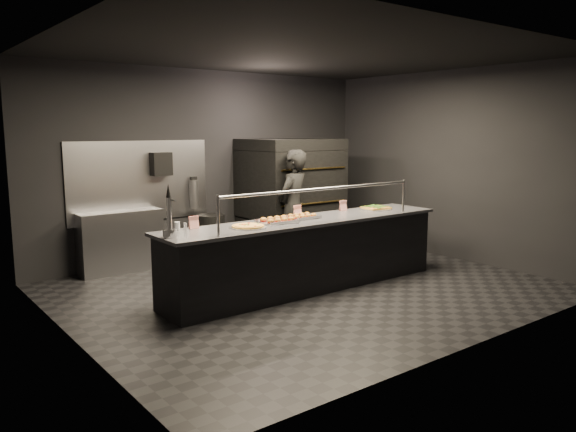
% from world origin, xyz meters
% --- Properties ---
extents(room, '(6.04, 6.00, 3.00)m').
position_xyz_m(room, '(-0.02, 0.05, 1.50)').
color(room, black).
rests_on(room, ground).
extents(service_counter, '(4.10, 0.78, 1.37)m').
position_xyz_m(service_counter, '(0.00, -0.00, 0.46)').
color(service_counter, black).
rests_on(service_counter, ground).
extents(pizza_oven, '(1.50, 1.23, 1.91)m').
position_xyz_m(pizza_oven, '(1.20, 1.90, 0.97)').
color(pizza_oven, black).
rests_on(pizza_oven, ground).
extents(prep_shelf, '(1.20, 0.35, 0.90)m').
position_xyz_m(prep_shelf, '(-1.60, 2.32, 0.45)').
color(prep_shelf, '#99999E').
rests_on(prep_shelf, ground).
extents(towel_dispenser, '(0.30, 0.20, 0.35)m').
position_xyz_m(towel_dispenser, '(-0.90, 2.39, 1.55)').
color(towel_dispenser, black).
rests_on(towel_dispenser, room).
extents(fire_extinguisher, '(0.14, 0.14, 0.51)m').
position_xyz_m(fire_extinguisher, '(-0.35, 2.40, 1.06)').
color(fire_extinguisher, '#B2B2B7').
rests_on(fire_extinguisher, room).
extents(beer_tap, '(0.15, 0.22, 0.58)m').
position_xyz_m(beer_tap, '(-1.95, -0.04, 1.09)').
color(beer_tap, silver).
rests_on(beer_tap, service_counter).
extents(round_pizza, '(0.44, 0.44, 0.03)m').
position_xyz_m(round_pizza, '(-0.95, -0.05, 0.94)').
color(round_pizza, silver).
rests_on(round_pizza, service_counter).
extents(slider_tray_a, '(0.55, 0.47, 0.07)m').
position_xyz_m(slider_tray_a, '(-0.46, 0.03, 0.95)').
color(slider_tray_a, silver).
rests_on(slider_tray_a, service_counter).
extents(slider_tray_b, '(0.42, 0.32, 0.06)m').
position_xyz_m(slider_tray_b, '(-0.00, 0.10, 0.94)').
color(slider_tray_b, silver).
rests_on(slider_tray_b, service_counter).
extents(square_pizza, '(0.44, 0.44, 0.05)m').
position_xyz_m(square_pizza, '(1.37, 0.10, 0.94)').
color(square_pizza, silver).
rests_on(square_pizza, service_counter).
extents(condiment_jar, '(0.15, 0.06, 0.10)m').
position_xyz_m(condiment_jar, '(-1.67, 0.28, 0.97)').
color(condiment_jar, silver).
rests_on(condiment_jar, service_counter).
extents(tent_cards, '(2.50, 0.04, 0.15)m').
position_xyz_m(tent_cards, '(-0.18, 0.28, 1.00)').
color(tent_cards, white).
rests_on(tent_cards, service_counter).
extents(trash_bin, '(0.44, 0.44, 0.74)m').
position_xyz_m(trash_bin, '(-0.20, 2.15, 0.37)').
color(trash_bin, black).
rests_on(trash_bin, ground).
extents(worker, '(0.76, 0.64, 1.77)m').
position_xyz_m(worker, '(0.67, 1.15, 0.88)').
color(worker, black).
rests_on(worker, ground).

